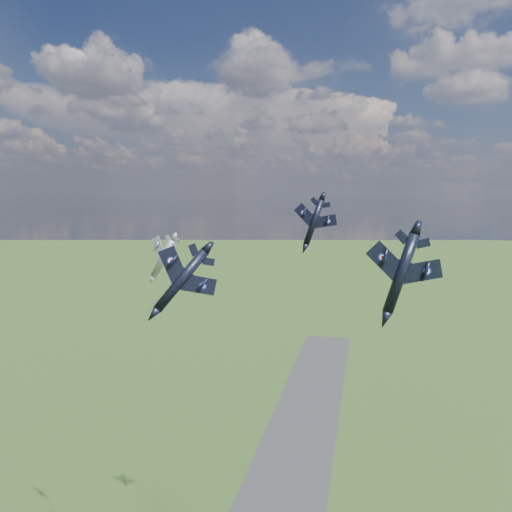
% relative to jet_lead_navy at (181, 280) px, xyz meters
% --- Properties ---
extents(jet_lead_navy, '(16.92, 19.69, 10.26)m').
position_rel_jet_lead_navy_xyz_m(jet_lead_navy, '(0.00, 0.00, 0.00)').
color(jet_lead_navy, black).
extents(jet_right_navy, '(12.41, 15.64, 5.85)m').
position_rel_jet_lead_navy_xyz_m(jet_right_navy, '(33.51, -9.84, 3.86)').
color(jet_right_navy, black).
extents(jet_high_navy, '(9.90, 12.89, 5.25)m').
position_rel_jet_lead_navy_xyz_m(jet_high_navy, '(19.10, 20.15, 8.46)').
color(jet_high_navy, black).
extents(jet_left_silver, '(12.95, 14.93, 7.42)m').
position_rel_jet_lead_navy_xyz_m(jet_left_silver, '(-7.95, 11.21, 1.90)').
color(jet_left_silver, '#A1A1AB').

